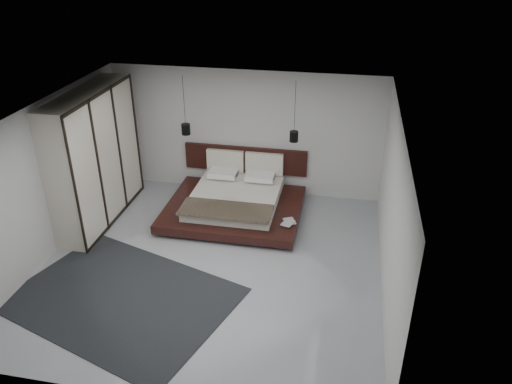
% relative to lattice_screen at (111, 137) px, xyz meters
% --- Properties ---
extents(floor, '(6.00, 6.00, 0.00)m').
position_rel_lattice_screen_xyz_m(floor, '(2.95, -2.45, -1.30)').
color(floor, '#9A9CA2').
rests_on(floor, ground).
extents(ceiling, '(6.00, 6.00, 0.00)m').
position_rel_lattice_screen_xyz_m(ceiling, '(2.95, -2.45, 1.50)').
color(ceiling, white).
rests_on(ceiling, wall_back).
extents(wall_back, '(6.00, 0.00, 6.00)m').
position_rel_lattice_screen_xyz_m(wall_back, '(2.95, 0.55, 0.10)').
color(wall_back, beige).
rests_on(wall_back, floor).
extents(wall_front, '(6.00, 0.00, 6.00)m').
position_rel_lattice_screen_xyz_m(wall_front, '(2.95, -5.45, 0.10)').
color(wall_front, beige).
rests_on(wall_front, floor).
extents(wall_left, '(0.00, 6.00, 6.00)m').
position_rel_lattice_screen_xyz_m(wall_left, '(-0.05, -2.45, 0.10)').
color(wall_left, beige).
rests_on(wall_left, floor).
extents(wall_right, '(0.00, 6.00, 6.00)m').
position_rel_lattice_screen_xyz_m(wall_right, '(5.95, -2.45, 0.10)').
color(wall_right, beige).
rests_on(wall_right, floor).
extents(lattice_screen, '(0.05, 0.90, 2.60)m').
position_rel_lattice_screen_xyz_m(lattice_screen, '(0.00, 0.00, 0.00)').
color(lattice_screen, black).
rests_on(lattice_screen, floor).
extents(bed, '(2.79, 2.40, 1.08)m').
position_rel_lattice_screen_xyz_m(bed, '(2.95, -0.54, -1.01)').
color(bed, black).
rests_on(bed, floor).
extents(book_lower, '(0.30, 0.34, 0.03)m').
position_rel_lattice_screen_xyz_m(book_lower, '(4.09, -1.20, -1.03)').
color(book_lower, '#99724C').
rests_on(book_lower, bed).
extents(book_upper, '(0.29, 0.33, 0.02)m').
position_rel_lattice_screen_xyz_m(book_upper, '(4.07, -1.23, -1.00)').
color(book_upper, '#99724C').
rests_on(book_upper, book_lower).
extents(pendant_left, '(0.19, 0.19, 1.27)m').
position_rel_lattice_screen_xyz_m(pendant_left, '(1.80, -0.10, 0.35)').
color(pendant_left, black).
rests_on(pendant_left, ceiling).
extents(pendant_right, '(0.18, 0.18, 1.26)m').
position_rel_lattice_screen_xyz_m(pendant_right, '(4.09, -0.10, 0.35)').
color(pendant_right, black).
rests_on(pendant_right, ceiling).
extents(wardrobe, '(0.65, 2.75, 2.70)m').
position_rel_lattice_screen_xyz_m(wardrobe, '(0.25, -1.23, 0.05)').
color(wardrobe, beige).
rests_on(wardrobe, floor).
extents(rug, '(4.11, 3.47, 0.01)m').
position_rel_lattice_screen_xyz_m(rug, '(1.75, -3.66, -1.29)').
color(rug, black).
rests_on(rug, floor).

